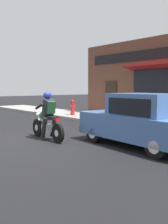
# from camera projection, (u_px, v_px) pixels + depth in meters

# --- Properties ---
(ground_plane) EXTENTS (80.00, 80.00, 0.00)m
(ground_plane) POSITION_uv_depth(u_px,v_px,m) (42.00, 139.00, 8.92)
(ground_plane) COLOR black
(sidewalk_curb) EXTENTS (2.60, 22.00, 0.14)m
(sidewalk_curb) POSITION_uv_depth(u_px,v_px,m) (94.00, 118.00, 14.42)
(sidewalk_curb) COLOR gray
(sidewalk_curb) RESTS_ON ground
(storefront_building) EXTENTS (1.25, 9.20, 4.20)m
(storefront_building) POSITION_uv_depth(u_px,v_px,m) (151.00, 80.00, 13.20)
(storefront_building) COLOR brown
(storefront_building) RESTS_ON ground
(motorcycle_with_rider) EXTENTS (0.57, 2.02, 1.62)m
(motorcycle_with_rider) POSITION_uv_depth(u_px,v_px,m) (47.00, 119.00, 8.73)
(motorcycle_with_rider) COLOR black
(motorcycle_with_rider) RESTS_ON ground
(car_hatchback) EXTENTS (1.81, 3.85, 1.57)m
(car_hatchback) POSITION_uv_depth(u_px,v_px,m) (140.00, 121.00, 7.67)
(car_hatchback) COLOR black
(car_hatchback) RESTS_ON ground
(traffic_cone) EXTENTS (0.36, 0.36, 0.60)m
(traffic_cone) POSITION_uv_depth(u_px,v_px,m) (155.00, 121.00, 10.35)
(traffic_cone) COLOR black
(traffic_cone) RESTS_ON sidewalk_curb
(fire_hydrant) EXTENTS (0.36, 0.24, 0.88)m
(fire_hydrant) POSITION_uv_depth(u_px,v_px,m) (73.00, 108.00, 15.12)
(fire_hydrant) COLOR red
(fire_hydrant) RESTS_ON sidewalk_curb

